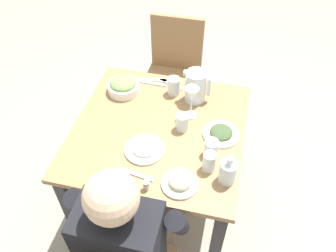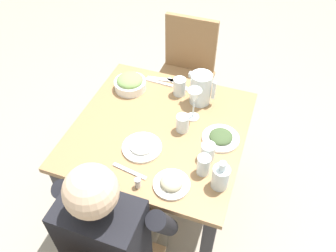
# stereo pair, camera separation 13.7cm
# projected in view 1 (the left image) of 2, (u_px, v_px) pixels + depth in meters

# --- Properties ---
(ground_plane) EXTENTS (8.00, 8.00, 0.00)m
(ground_plane) POSITION_uv_depth(u_px,v_px,m) (161.00, 200.00, 2.36)
(ground_plane) COLOR gray
(dining_table) EXTENTS (0.91, 0.91, 0.72)m
(dining_table) POSITION_uv_depth(u_px,v_px,m) (159.00, 142.00, 1.93)
(dining_table) COLOR #997047
(dining_table) RESTS_ON ground_plane
(chair_far) EXTENTS (0.40, 0.40, 0.89)m
(chair_far) POSITION_uv_depth(u_px,v_px,m) (174.00, 70.00, 2.54)
(chair_far) COLOR #997047
(chair_far) RESTS_ON ground_plane
(diner_near) EXTENTS (0.48, 0.53, 1.19)m
(diner_near) POSITION_uv_depth(u_px,v_px,m) (131.00, 234.00, 1.49)
(diner_near) COLOR black
(diner_near) RESTS_ON ground_plane
(water_pitcher) EXTENTS (0.16, 0.12, 0.19)m
(water_pitcher) POSITION_uv_depth(u_px,v_px,m) (196.00, 86.00, 1.94)
(water_pitcher) COLOR silver
(water_pitcher) RESTS_ON dining_table
(salad_bowl) EXTENTS (0.19, 0.19, 0.09)m
(salad_bowl) POSITION_uv_depth(u_px,v_px,m) (123.00, 86.00, 2.02)
(salad_bowl) COLOR white
(salad_bowl) RESTS_ON dining_table
(plate_yoghurt) EXTENTS (0.20, 0.20, 0.04)m
(plate_yoghurt) POSITION_uv_depth(u_px,v_px,m) (144.00, 148.00, 1.72)
(plate_yoghurt) COLOR white
(plate_yoghurt) RESTS_ON dining_table
(plate_beans) EXTENTS (0.17, 0.17, 0.05)m
(plate_beans) POSITION_uv_depth(u_px,v_px,m) (180.00, 182.00, 1.58)
(plate_beans) COLOR white
(plate_beans) RESTS_ON dining_table
(plate_dolmas) EXTENTS (0.20, 0.20, 0.04)m
(plate_dolmas) POSITION_uv_depth(u_px,v_px,m) (221.00, 133.00, 1.80)
(plate_dolmas) COLOR white
(plate_dolmas) RESTS_ON dining_table
(water_glass_far_right) EXTENTS (0.07, 0.07, 0.11)m
(water_glass_far_right) POSITION_uv_depth(u_px,v_px,m) (174.00, 86.00, 2.00)
(water_glass_far_right) COLOR silver
(water_glass_far_right) RESTS_ON dining_table
(water_glass_near_right) EXTENTS (0.07, 0.07, 0.10)m
(water_glass_near_right) POSITION_uv_depth(u_px,v_px,m) (182.00, 122.00, 1.80)
(water_glass_near_right) COLOR silver
(water_glass_near_right) RESTS_ON dining_table
(water_glass_center) EXTENTS (0.07, 0.07, 0.09)m
(water_glass_center) POSITION_uv_depth(u_px,v_px,m) (211.00, 148.00, 1.68)
(water_glass_center) COLOR silver
(water_glass_center) RESTS_ON dining_table
(water_glass_near_left) EXTENTS (0.06, 0.06, 0.11)m
(water_glass_near_left) POSITION_uv_depth(u_px,v_px,m) (209.00, 162.00, 1.62)
(water_glass_near_left) COLOR silver
(water_glass_near_left) RESTS_ON dining_table
(wine_glass) EXTENTS (0.08, 0.08, 0.20)m
(wine_glass) POSITION_uv_depth(u_px,v_px,m) (192.00, 96.00, 1.81)
(wine_glass) COLOR silver
(wine_glass) RESTS_ON dining_table
(oil_carafe) EXTENTS (0.08, 0.08, 0.16)m
(oil_carafe) POSITION_uv_depth(u_px,v_px,m) (228.00, 173.00, 1.57)
(oil_carafe) COLOR silver
(oil_carafe) RESTS_ON dining_table
(salt_shaker) EXTENTS (0.03, 0.03, 0.05)m
(salt_shaker) POSITION_uv_depth(u_px,v_px,m) (146.00, 185.00, 1.55)
(salt_shaker) COLOR white
(salt_shaker) RESTS_ON dining_table
(fork_near) EXTENTS (0.17, 0.09, 0.01)m
(fork_near) POSITION_uv_depth(u_px,v_px,m) (171.00, 84.00, 2.10)
(fork_near) COLOR silver
(fork_near) RESTS_ON dining_table
(knife_near) EXTENTS (0.19, 0.03, 0.01)m
(knife_near) POSITION_uv_depth(u_px,v_px,m) (152.00, 83.00, 2.10)
(knife_near) COLOR silver
(knife_near) RESTS_ON dining_table
(fork_far) EXTENTS (0.17, 0.05, 0.01)m
(fork_far) POSITION_uv_depth(u_px,v_px,m) (153.00, 80.00, 2.12)
(fork_far) COLOR silver
(fork_far) RESTS_ON dining_table
(knife_far) EXTENTS (0.19, 0.05, 0.01)m
(knife_far) POSITION_uv_depth(u_px,v_px,m) (136.00, 174.00, 1.62)
(knife_far) COLOR silver
(knife_far) RESTS_ON dining_table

